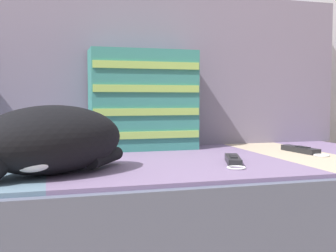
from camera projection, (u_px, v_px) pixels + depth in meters
couch at (87, 227)px, 1.23m from camera, size 2.12×0.85×0.39m
sofa_backrest at (76, 69)px, 1.54m from camera, size 2.08×0.14×0.57m
throw_pillow_striped at (143, 100)px, 1.46m from camera, size 0.37×0.14×0.35m
sleeping_cat at (48, 142)px, 0.98m from camera, size 0.43×0.37×0.16m
game_remote_near at (233, 160)px, 1.16m from camera, size 0.10×0.19×0.02m
game_remote_far at (302, 150)px, 1.39m from camera, size 0.06×0.21×0.02m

